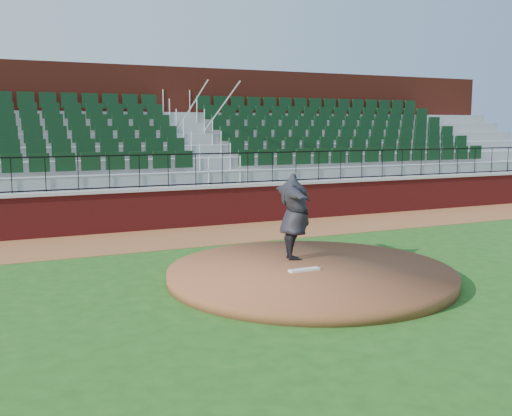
{
  "coord_description": "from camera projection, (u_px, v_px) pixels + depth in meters",
  "views": [
    {
      "loc": [
        -5.62,
        -10.68,
        3.15
      ],
      "look_at": [
        0.0,
        1.5,
        1.3
      ],
      "focal_mm": 41.52,
      "sensor_mm": 36.0,
      "label": 1
    }
  ],
  "objects": [
    {
      "name": "pitcher",
      "position": [
        294.0,
        217.0,
        12.91
      ],
      "size": [
        1.18,
        2.41,
        1.9
      ],
      "primitive_type": "imported",
      "rotation": [
        0.0,
        0.0,
        1.32
      ],
      "color": "black",
      "rests_on": "pitchers_mound"
    },
    {
      "name": "field_wall",
      "position": [
        183.0,
        208.0,
        18.59
      ],
      "size": [
        34.0,
        0.35,
        1.2
      ],
      "primitive_type": "cube",
      "color": "maroon",
      "rests_on": "ground"
    },
    {
      "name": "warning_track",
      "position": [
        200.0,
        235.0,
        17.23
      ],
      "size": [
        34.0,
        3.2,
        0.01
      ],
      "primitive_type": "cube",
      "color": "brown",
      "rests_on": "ground"
    },
    {
      "name": "ground",
      "position": [
        286.0,
        278.0,
        12.37
      ],
      "size": [
        90.0,
        90.0,
        0.0
      ],
      "primitive_type": "plane",
      "color": "#1F4F16",
      "rests_on": "ground"
    },
    {
      "name": "seating_stands",
      "position": [
        158.0,
        151.0,
        20.81
      ],
      "size": [
        34.0,
        5.1,
        4.6
      ],
      "primitive_type": null,
      "color": "gray",
      "rests_on": "ground"
    },
    {
      "name": "concourse_wall",
      "position": [
        139.0,
        137.0,
        23.26
      ],
      "size": [
        34.0,
        0.5,
        5.5
      ],
      "primitive_type": "cube",
      "color": "maroon",
      "rests_on": "ground"
    },
    {
      "name": "pitchers_mound",
      "position": [
        310.0,
        274.0,
        12.23
      ],
      "size": [
        5.9,
        5.9,
        0.25
      ],
      "primitive_type": "cylinder",
      "color": "brown",
      "rests_on": "ground"
    },
    {
      "name": "wall_cap",
      "position": [
        182.0,
        188.0,
        18.5
      ],
      "size": [
        34.0,
        0.45,
        0.1
      ],
      "primitive_type": "cube",
      "color": "#B7B7B7",
      "rests_on": "field_wall"
    },
    {
      "name": "pitching_rubber",
      "position": [
        304.0,
        270.0,
        11.98
      ],
      "size": [
        0.66,
        0.17,
        0.04
      ],
      "primitive_type": "cube",
      "rotation": [
        0.0,
        0.0,
        0.01
      ],
      "color": "white",
      "rests_on": "pitchers_mound"
    },
    {
      "name": "wall_railing",
      "position": [
        182.0,
        170.0,
        18.42
      ],
      "size": [
        34.0,
        0.05,
        1.0
      ],
      "primitive_type": null,
      "color": "black",
      "rests_on": "wall_cap"
    }
  ]
}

